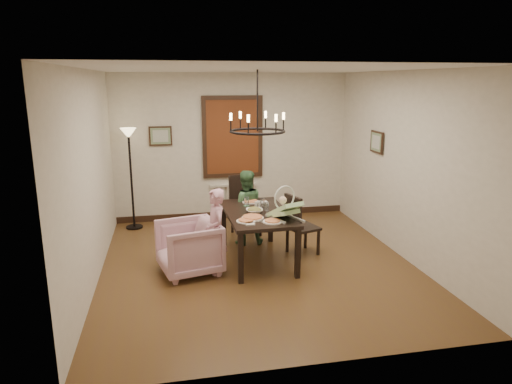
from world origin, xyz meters
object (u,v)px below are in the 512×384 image
object	(u,v)px
dining_table	(257,217)
seated_man	(245,214)
armchair	(189,248)
baby_bouncer	(285,208)
chair_far	(246,205)
elderly_woman	(216,239)
chair_right	(303,224)
drinking_glass	(267,207)
floor_lamp	(131,180)

from	to	relation	value
dining_table	seated_man	distance (m)	0.78
armchair	baby_bouncer	distance (m)	1.46
baby_bouncer	dining_table	bearing A→B (deg)	102.40
dining_table	armchair	xyz separation A→B (m)	(-1.04, -0.27, -0.30)
dining_table	chair_far	world-z (taller)	chair_far
chair_far	elderly_woman	distance (m)	1.70
chair_right	elderly_woman	bearing A→B (deg)	90.62
chair_right	elderly_woman	world-z (taller)	elderly_woman
baby_bouncer	armchair	bearing A→B (deg)	150.59
dining_table	armchair	distance (m)	1.11
chair_right	drinking_glass	bearing A→B (deg)	83.49
armchair	baby_bouncer	bearing A→B (deg)	69.00
dining_table	chair_right	bearing A→B (deg)	8.03
chair_far	seated_man	size ratio (longest dim) A/B	1.02
chair_far	armchair	size ratio (longest dim) A/B	1.28
seated_man	drinking_glass	size ratio (longest dim) A/B	8.19
chair_far	seated_man	bearing A→B (deg)	-114.97
chair_right	drinking_glass	distance (m)	0.71
chair_right	baby_bouncer	world-z (taller)	baby_bouncer
armchair	chair_far	bearing A→B (deg)	130.61
elderly_woman	baby_bouncer	xyz separation A→B (m)	(0.97, -0.11, 0.42)
chair_right	floor_lamp	world-z (taller)	floor_lamp
elderly_woman	seated_man	bearing A→B (deg)	141.41
dining_table	seated_man	world-z (taller)	seated_man
drinking_glass	chair_right	bearing A→B (deg)	11.13
floor_lamp	dining_table	bearing A→B (deg)	-45.52
elderly_woman	baby_bouncer	world-z (taller)	baby_bouncer
seated_man	baby_bouncer	bearing A→B (deg)	107.60
baby_bouncer	drinking_glass	distance (m)	0.49
chair_right	drinking_glass	xyz separation A→B (m)	(-0.61, -0.12, 0.34)
dining_table	floor_lamp	xyz separation A→B (m)	(-1.93, 1.96, 0.22)
seated_man	baby_bouncer	xyz separation A→B (m)	(0.35, -1.21, 0.41)
seated_man	floor_lamp	bearing A→B (deg)	-31.40
drinking_glass	seated_man	bearing A→B (deg)	104.17
chair_far	floor_lamp	bearing A→B (deg)	145.66
dining_table	drinking_glass	xyz separation A→B (m)	(0.14, 0.00, 0.15)
elderly_woman	chair_far	bearing A→B (deg)	146.06
dining_table	elderly_woman	world-z (taller)	elderly_woman
armchair	seated_man	xyz separation A→B (m)	(0.99, 1.03, 0.14)
elderly_woman	seated_man	size ratio (longest dim) A/B	0.98
chair_right	armchair	distance (m)	1.83
armchair	elderly_woman	xyz separation A→B (m)	(0.37, -0.07, 0.13)
floor_lamp	armchair	bearing A→B (deg)	-68.21
chair_right	floor_lamp	size ratio (longest dim) A/B	0.54
chair_right	drinking_glass	world-z (taller)	chair_right
drinking_glass	floor_lamp	world-z (taller)	floor_lamp
chair_far	armchair	world-z (taller)	chair_far
seated_man	floor_lamp	world-z (taller)	floor_lamp
elderly_woman	floor_lamp	bearing A→B (deg)	-160.82
floor_lamp	chair_right	bearing A→B (deg)	-34.49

